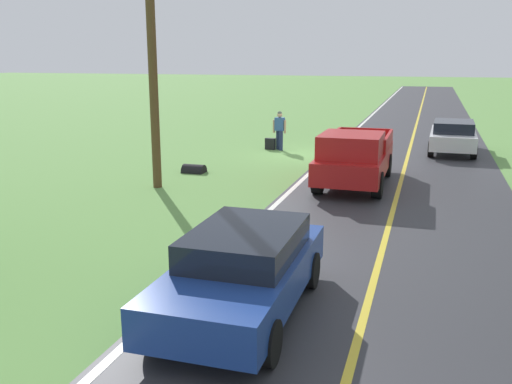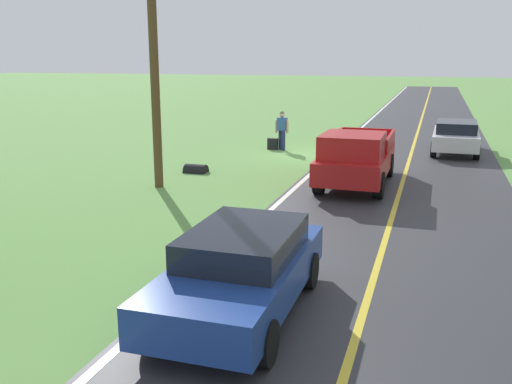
# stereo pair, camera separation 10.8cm
# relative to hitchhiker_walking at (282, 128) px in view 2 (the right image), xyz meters

# --- Properties ---
(ground_plane) EXTENTS (200.00, 200.00, 0.00)m
(ground_plane) POSITION_rel_hitchhiker_walking_xyz_m (-1.34, 0.91, -0.98)
(ground_plane) COLOR #609347
(road_surface) EXTENTS (6.85, 120.00, 0.00)m
(road_surface) POSITION_rel_hitchhiker_walking_xyz_m (-5.64, 0.91, -0.98)
(road_surface) COLOR #333338
(road_surface) RESTS_ON ground
(lane_edge_line) EXTENTS (0.16, 117.60, 0.00)m
(lane_edge_line) POSITION_rel_hitchhiker_walking_xyz_m (-2.40, 0.91, -0.98)
(lane_edge_line) COLOR silver
(lane_edge_line) RESTS_ON ground
(lane_centre_line) EXTENTS (0.14, 117.60, 0.00)m
(lane_centre_line) POSITION_rel_hitchhiker_walking_xyz_m (-5.64, 0.91, -0.98)
(lane_centre_line) COLOR gold
(lane_centre_line) RESTS_ON ground
(hitchhiker_walking) EXTENTS (0.62, 0.53, 1.75)m
(hitchhiker_walking) POSITION_rel_hitchhiker_walking_xyz_m (0.00, 0.00, 0.00)
(hitchhiker_walking) COLOR navy
(hitchhiker_walking) RESTS_ON ground
(suitcase_carried) EXTENTS (0.47, 0.23, 0.51)m
(suitcase_carried) POSITION_rel_hitchhiker_walking_xyz_m (0.42, 0.05, -0.72)
(suitcase_carried) COLOR black
(suitcase_carried) RESTS_ON ground
(pickup_truck_passing) EXTENTS (2.11, 5.41, 1.82)m
(pickup_truck_passing) POSITION_rel_hitchhiker_walking_xyz_m (-4.18, 6.34, -0.01)
(pickup_truck_passing) COLOR #B21919
(pickup_truck_passing) RESTS_ON ground
(sedan_ahead_same_lane) EXTENTS (1.94, 4.40, 1.41)m
(sedan_ahead_same_lane) POSITION_rel_hitchhiker_walking_xyz_m (-3.71, 16.28, -0.23)
(sedan_ahead_same_lane) COLOR navy
(sedan_ahead_same_lane) RESTS_ON ground
(sedan_near_oncoming) EXTENTS (2.01, 4.44, 1.41)m
(sedan_near_oncoming) POSITION_rel_hitchhiker_walking_xyz_m (-7.43, -1.42, -0.23)
(sedan_near_oncoming) COLOR silver
(sedan_near_oncoming) RESTS_ON ground
(utility_pole_roadside) EXTENTS (0.28, 0.28, 8.37)m
(utility_pole_roadside) POSITION_rel_hitchhiker_walking_xyz_m (1.85, 8.41, 3.21)
(utility_pole_roadside) COLOR brown
(utility_pole_roadside) RESTS_ON ground
(drainage_culvert) EXTENTS (0.80, 0.60, 0.60)m
(drainage_culvert) POSITION_rel_hitchhiker_walking_xyz_m (1.66, 5.89, -0.98)
(drainage_culvert) COLOR black
(drainage_culvert) RESTS_ON ground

